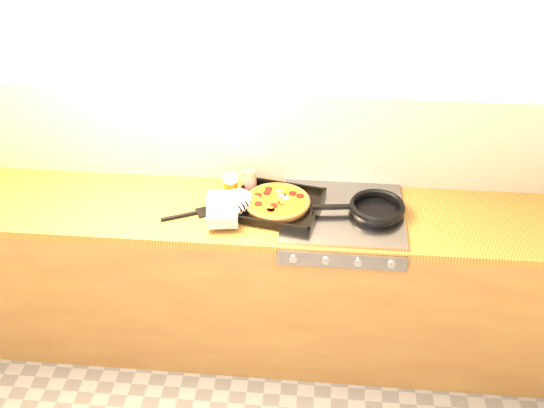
# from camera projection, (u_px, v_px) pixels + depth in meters

# --- Properties ---
(room_shell) EXTENTS (3.20, 3.20, 3.20)m
(room_shell) POSITION_uv_depth(u_px,v_px,m) (258.00, 138.00, 3.29)
(room_shell) COLOR white
(room_shell) RESTS_ON ground
(counter_run) EXTENTS (3.20, 0.62, 0.90)m
(counter_run) POSITION_uv_depth(u_px,v_px,m) (254.00, 278.00, 3.44)
(counter_run) COLOR brown
(counter_run) RESTS_ON ground
(stovetop) EXTENTS (0.60, 0.56, 0.02)m
(stovetop) POSITION_uv_depth(u_px,v_px,m) (343.00, 213.00, 3.15)
(stovetop) COLOR gray
(stovetop) RESTS_ON counter_run
(pizza_on_tray) EXTENTS (0.60, 0.47, 0.07)m
(pizza_on_tray) POSITION_uv_depth(u_px,v_px,m) (262.00, 203.00, 3.15)
(pizza_on_tray) COLOR black
(pizza_on_tray) RESTS_ON stovetop
(frying_pan) EXTENTS (0.47, 0.31, 0.05)m
(frying_pan) POSITION_uv_depth(u_px,v_px,m) (376.00, 208.00, 3.13)
(frying_pan) COLOR black
(frying_pan) RESTS_ON stovetop
(tomato_can) EXTENTS (0.11, 0.11, 0.12)m
(tomato_can) POSITION_uv_depth(u_px,v_px,m) (249.00, 180.00, 3.30)
(tomato_can) COLOR #98100C
(tomato_can) RESTS_ON counter_run
(juice_glass) EXTENTS (0.09, 0.09, 0.13)m
(juice_glass) POSITION_uv_depth(u_px,v_px,m) (231.00, 186.00, 3.25)
(juice_glass) COLOR #E1520D
(juice_glass) RESTS_ON counter_run
(wooden_spoon) EXTENTS (0.30, 0.04, 0.02)m
(wooden_spoon) POSITION_uv_depth(u_px,v_px,m) (281.00, 187.00, 3.34)
(wooden_spoon) COLOR #A18244
(wooden_spoon) RESTS_ON counter_run
(black_spatula) EXTENTS (0.28, 0.17, 0.02)m
(black_spatula) POSITION_uv_depth(u_px,v_px,m) (191.00, 214.00, 3.14)
(black_spatula) COLOR black
(black_spatula) RESTS_ON counter_run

